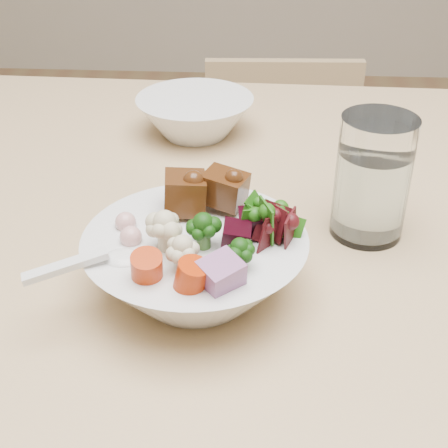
% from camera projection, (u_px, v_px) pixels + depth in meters
% --- Properties ---
extents(chair_far, '(0.37, 0.37, 0.77)m').
position_uv_depth(chair_far, '(281.00, 214.00, 1.47)').
color(chair_far, tan).
rests_on(chair_far, ground).
extents(food_bowl, '(0.21, 0.21, 0.11)m').
position_uv_depth(food_bowl, '(197.00, 260.00, 0.59)').
color(food_bowl, silver).
rests_on(food_bowl, dining_table).
extents(soup_spoon, '(0.11, 0.06, 0.02)m').
position_uv_depth(soup_spoon, '(109.00, 261.00, 0.54)').
color(soup_spoon, silver).
rests_on(soup_spoon, food_bowl).
extents(water_glass, '(0.08, 0.08, 0.14)m').
position_uv_depth(water_glass, '(372.00, 183.00, 0.66)').
color(water_glass, white).
rests_on(water_glass, dining_table).
extents(side_bowl, '(0.17, 0.17, 0.06)m').
position_uv_depth(side_bowl, '(195.00, 116.00, 0.90)').
color(side_bowl, silver).
rests_on(side_bowl, dining_table).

